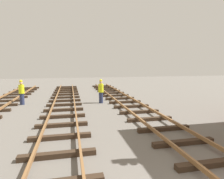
% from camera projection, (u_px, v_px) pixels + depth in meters
% --- Properties ---
extents(track_worker_foreground, '(0.40, 0.40, 1.87)m').
position_uv_depth(track_worker_foreground, '(101.00, 91.00, 14.79)').
color(track_worker_foreground, '#262D4C').
rests_on(track_worker_foreground, ground).
extents(track_worker_distant, '(0.40, 0.40, 1.87)m').
position_uv_depth(track_worker_distant, '(22.00, 92.00, 14.19)').
color(track_worker_distant, '#262D4C').
rests_on(track_worker_distant, ground).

